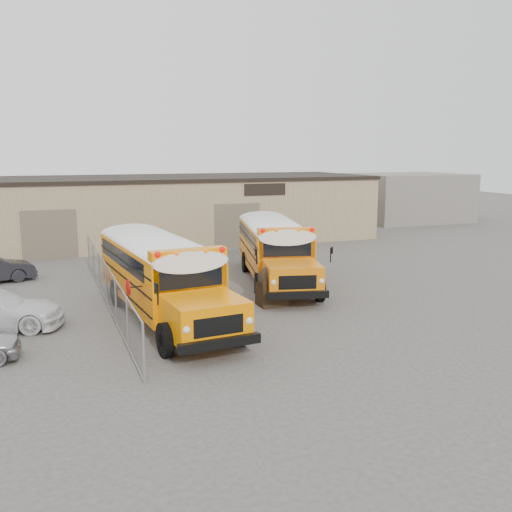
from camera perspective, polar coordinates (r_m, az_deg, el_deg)
name	(u,v)px	position (r m, az deg, el deg)	size (l,w,h in m)	color
ground	(264,309)	(23.73, 0.84, -5.32)	(120.00, 120.00, 0.00)	#484542
warehouse	(163,208)	(42.27, -9.26, 4.74)	(30.20, 10.20, 4.67)	tan
chainlink_fence	(107,284)	(24.96, -14.71, -2.74)	(0.07, 18.07, 1.81)	#96989E
distant_building_right	(407,197)	(55.82, 14.83, 5.69)	(10.00, 8.00, 4.40)	gray
school_bus_left	(122,245)	(29.03, -13.29, 1.07)	(3.72, 11.22, 3.23)	#FC8500
school_bus_right	(258,228)	(35.01, 0.17, 2.80)	(4.97, 10.98, 3.12)	orange
tarp_bundle	(272,285)	(24.07, 1.60, -2.93)	(1.26, 1.26, 1.72)	black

